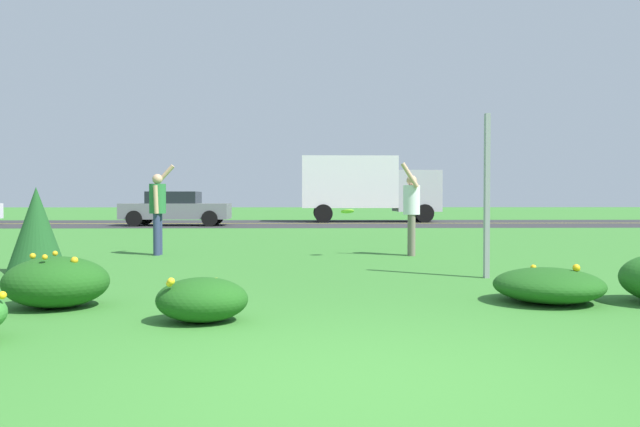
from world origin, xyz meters
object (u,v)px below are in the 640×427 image
person_thrower_green_shirt (158,206)px  box_truck_silver (367,185)px  person_catcher_white_shirt (411,207)px  frisbee_lime (347,211)px  sign_post_near_path (487,196)px  car_gray_center_left (176,208)px

person_thrower_green_shirt → box_truck_silver: (6.16, 17.48, 0.79)m
person_thrower_green_shirt → person_catcher_white_shirt: size_ratio=0.99×
person_thrower_green_shirt → frisbee_lime: (3.91, -0.47, -0.10)m
frisbee_lime → sign_post_near_path: bearing=-61.2°
box_truck_silver → person_catcher_white_shirt: bearing=-92.9°
sign_post_near_path → person_thrower_green_shirt: size_ratio=1.29×
sign_post_near_path → box_truck_silver: box_truck_silver is taller
sign_post_near_path → frisbee_lime: 3.82m
person_catcher_white_shirt → frisbee_lime: bearing=-170.9°
sign_post_near_path → person_catcher_white_shirt: 3.59m
person_catcher_white_shirt → frisbee_lime: person_catcher_white_shirt is taller
box_truck_silver → person_thrower_green_shirt: bearing=-109.4°
frisbee_lime → person_catcher_white_shirt: bearing=9.1°
sign_post_near_path → car_gray_center_left: bearing=115.2°
frisbee_lime → box_truck_silver: 18.12m
sign_post_near_path → box_truck_silver: size_ratio=0.36×
person_thrower_green_shirt → box_truck_silver: 18.55m
frisbee_lime → person_thrower_green_shirt: bearing=173.1°
box_truck_silver → frisbee_lime: bearing=-97.1°
sign_post_near_path → car_gray_center_left: size_ratio=0.54×
sign_post_near_path → box_truck_silver: 21.30m
sign_post_near_path → person_catcher_white_shirt: bearing=98.0°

